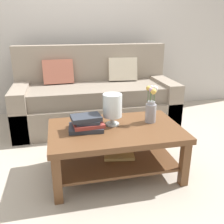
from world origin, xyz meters
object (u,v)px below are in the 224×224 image
Objects in this scene: couch at (95,98)px; coffee_table at (116,140)px; flower_pitcher at (151,107)px; glass_hurricane_vase at (112,106)px; book_stack_main at (87,123)px.

coffee_table is (-0.01, -1.29, -0.03)m from couch.
coffee_table is 3.37× the size of flower_pitcher.
couch is 1.23m from glass_hurricane_vase.
flower_pitcher is at bearing -74.21° from couch.
flower_pitcher reaches higher than book_stack_main.
book_stack_main is (-0.25, 0.02, 0.18)m from coffee_table.
book_stack_main is at bearing 174.99° from coffee_table.
flower_pitcher is at bearing 4.95° from book_stack_main.
book_stack_main is 0.28m from glass_hurricane_vase.
couch is 6.77× the size of book_stack_main.
coffee_table is at bearing -168.08° from flower_pitcher.
coffee_table is 0.31m from glass_hurricane_vase.
flower_pitcher is (0.61, 0.05, 0.08)m from book_stack_main.
glass_hurricane_vase is (-0.03, -1.20, 0.27)m from couch.
book_stack_main reaches higher than coffee_table.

